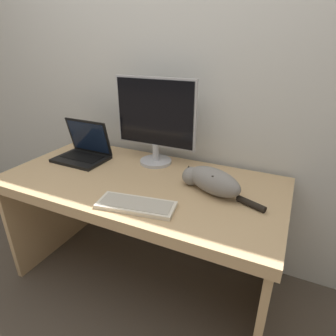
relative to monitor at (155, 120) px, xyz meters
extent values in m
plane|color=#4C4238|center=(0.03, -0.65, -1.02)|extent=(12.00, 12.00, 0.00)
cube|color=silver|center=(0.03, 0.20, 0.28)|extent=(6.40, 0.06, 2.60)
cube|color=tan|center=(0.03, -0.26, -0.31)|extent=(1.61, 0.80, 0.06)
cube|color=tan|center=(-0.73, -0.26, -0.68)|extent=(0.04, 0.73, 0.68)
cube|color=tan|center=(0.80, -0.26, -0.68)|extent=(0.04, 0.73, 0.68)
cylinder|color=#B2B2B7|center=(0.00, 0.00, -0.27)|extent=(0.20, 0.20, 0.02)
cylinder|color=#B2B2B7|center=(0.00, 0.00, -0.21)|extent=(0.04, 0.04, 0.11)
cube|color=#B2B2B7|center=(0.00, 0.00, 0.04)|extent=(0.53, 0.02, 0.42)
cube|color=black|center=(0.00, -0.01, 0.04)|extent=(0.50, 0.01, 0.40)
cube|color=black|center=(-0.47, -0.18, -0.27)|extent=(0.34, 0.25, 0.02)
cube|color=black|center=(-0.47, -0.16, -0.26)|extent=(0.27, 0.14, 0.00)
cube|color=black|center=(-0.47, -0.08, -0.15)|extent=(0.33, 0.06, 0.24)
cube|color=black|center=(-0.47, -0.09, -0.15)|extent=(0.30, 0.05, 0.21)
cube|color=beige|center=(0.16, -0.52, -0.27)|extent=(0.39, 0.20, 0.02)
cube|color=#ABA393|center=(0.16, -0.52, -0.26)|extent=(0.36, 0.17, 0.00)
ellipsoid|color=gray|center=(0.45, -0.22, -0.22)|extent=(0.35, 0.25, 0.13)
ellipsoid|color=black|center=(0.47, -0.23, -0.18)|extent=(0.17, 0.15, 0.05)
sphere|color=gray|center=(0.32, -0.19, -0.23)|extent=(0.10, 0.10, 0.10)
cone|color=black|center=(0.30, -0.18, -0.19)|extent=(0.04, 0.04, 0.03)
cone|color=black|center=(0.34, -0.20, -0.19)|extent=(0.04, 0.04, 0.03)
cylinder|color=black|center=(0.66, -0.28, -0.27)|extent=(0.15, 0.09, 0.03)
camera|label=1|loc=(0.79, -1.49, 0.44)|focal=30.00mm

